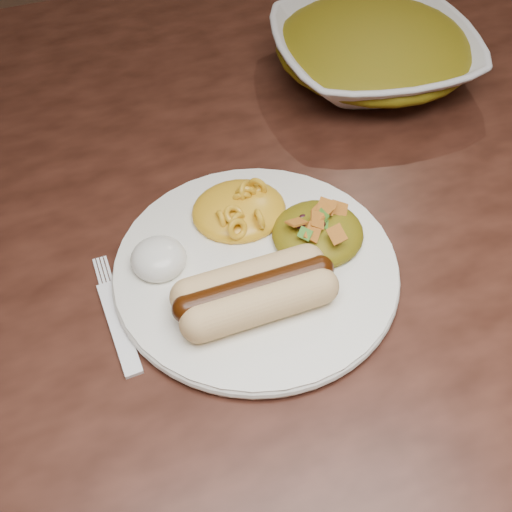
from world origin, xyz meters
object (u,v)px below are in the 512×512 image
object	(u,v)px
fork	(119,327)
plate	(256,268)
table	(220,232)
serving_bowl	(372,54)

from	to	relation	value
fork	plate	bearing A→B (deg)	4.61
table	plate	distance (m)	0.17
table	plate	size ratio (longest dim) A/B	6.23
fork	serving_bowl	bearing A→B (deg)	32.60
table	fork	xyz separation A→B (m)	(-0.14, -0.16, 0.09)
fork	serving_bowl	xyz separation A→B (m)	(0.38, 0.26, 0.03)
plate	table	bearing A→B (deg)	86.07
plate	serving_bowl	bearing A→B (deg)	44.61
fork	serving_bowl	world-z (taller)	serving_bowl
plate	serving_bowl	xyz separation A→B (m)	(0.25, 0.25, 0.02)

